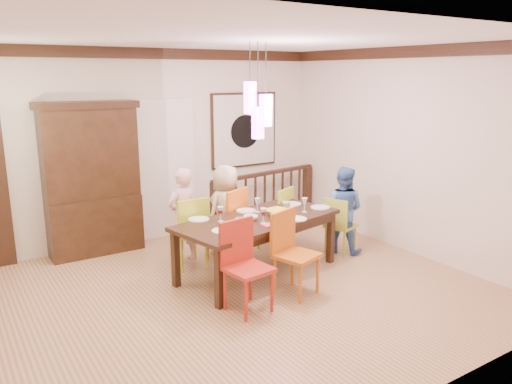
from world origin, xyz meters
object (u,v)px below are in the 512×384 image
chair_end_right (341,221)px  person_far_mid (226,211)px  chair_far_left (188,226)px  person_far_left (183,216)px  person_end_right (343,210)px  china_hutch (92,179)px  dining_table (258,224)px  balustrade (265,199)px

chair_end_right → person_far_mid: bearing=41.9°
chair_far_left → person_far_left: (0.01, 0.18, 0.10)m
person_end_right → china_hutch: bearing=27.4°
person_far_mid → chair_end_right: bearing=135.7°
chair_end_right → china_hutch: (-2.96, 1.94, 0.61)m
dining_table → person_far_mid: size_ratio=1.76×
person_far_left → person_far_mid: (0.64, -0.07, -0.01)m
chair_far_left → dining_table: bearing=132.6°
chair_end_right → china_hutch: 3.59m
dining_table → person_far_mid: 0.83m
chair_end_right → china_hutch: china_hutch is taller
chair_end_right → person_far_left: 2.25m
balustrade → person_far_left: (-1.81, -0.70, 0.16)m
person_far_mid → person_end_right: bearing=137.8°
balustrade → person_far_mid: size_ratio=1.66×
chair_end_right → person_far_left: bearing=48.5°
dining_table → person_far_left: 1.10m
person_far_left → person_far_mid: person_far_left is taller
china_hutch → balustrade: (2.71, -0.35, -0.59)m
person_far_left → person_end_right: size_ratio=1.05×
person_far_left → person_end_right: bearing=142.8°
person_far_left → chair_end_right: bearing=141.4°
balustrade → china_hutch: bearing=164.9°
china_hutch → person_far_mid: china_hutch is taller
chair_far_left → balustrade: size_ratio=0.45×
chair_far_left → chair_end_right: bearing=162.3°
person_far_left → person_far_mid: bearing=158.4°
china_hutch → person_far_left: china_hutch is taller
china_hutch → person_far_left: (0.90, -1.04, -0.43)m
china_hutch → person_end_right: 3.59m
dining_table → person_far_mid: bearing=78.0°
dining_table → balustrade: bearing=42.2°
chair_end_right → china_hutch: bearing=38.8°
balustrade → person_far_mid: person_far_mid is taller
balustrade → person_end_right: size_ratio=1.73×
person_far_left → person_end_right: (2.12, -0.86, -0.03)m
person_far_left → person_far_mid: size_ratio=1.01×
person_far_mid → balustrade: bearing=-160.9°
balustrade → person_end_right: bearing=-86.6°
dining_table → china_hutch: bearing=116.7°
person_far_left → balustrade: bearing=-174.0°
china_hutch → person_end_right: size_ratio=1.73×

